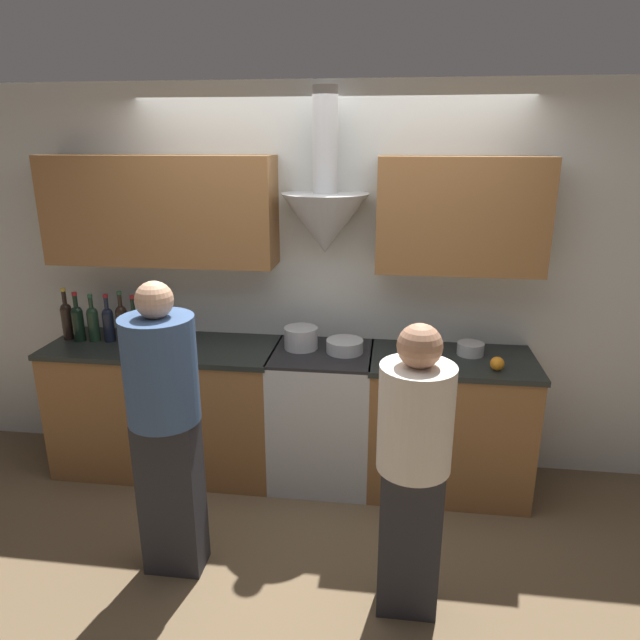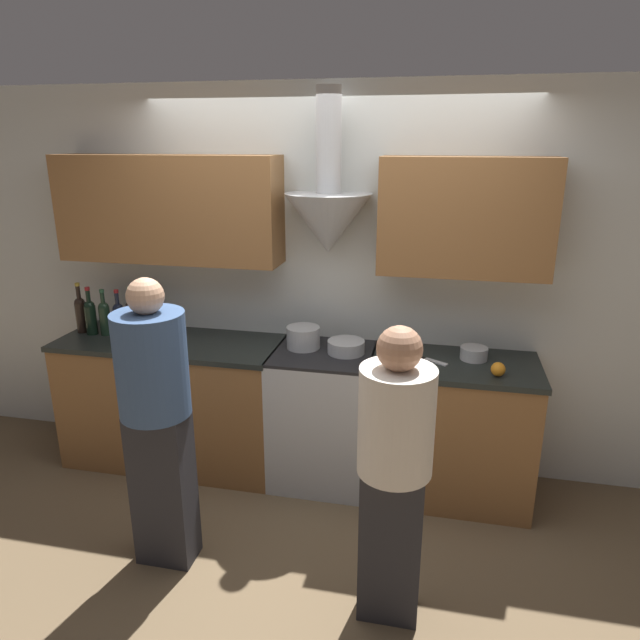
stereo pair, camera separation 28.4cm
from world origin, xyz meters
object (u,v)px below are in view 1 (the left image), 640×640
object	(u,v)px
wine_bottle_1	(78,321)
stock_pot	(301,338)
saucepan	(470,349)
stove_range	(322,415)
wine_bottle_0	(67,319)
wine_bottle_3	(108,322)
wine_bottle_4	(122,321)
wine_bottle_2	(93,322)
person_foreground_right	(413,463)
person_foreground_left	(165,421)
orange_fruit	(497,364)
wine_bottle_5	(135,324)
mixing_bowl	(345,346)

from	to	relation	value
wine_bottle_1	stock_pot	world-z (taller)	wine_bottle_1
saucepan	stove_range	bearing A→B (deg)	-175.34
wine_bottle_0	wine_bottle_3	world-z (taller)	wine_bottle_0
stove_range	wine_bottle_4	bearing A→B (deg)	178.84
stock_pot	wine_bottle_3	bearing A→B (deg)	-178.82
wine_bottle_2	stove_range	bearing A→B (deg)	-0.58
saucepan	wine_bottle_1	bearing A→B (deg)	-178.44
stock_pot	person_foreground_right	bearing A→B (deg)	-58.47
wine_bottle_2	wine_bottle_1	bearing A→B (deg)	-174.48
person_foreground_right	person_foreground_left	bearing A→B (deg)	173.82
wine_bottle_0	stock_pot	distance (m)	1.63
wine_bottle_1	orange_fruit	xyz separation A→B (m)	(2.76, -0.17, -0.10)
person_foreground_right	wine_bottle_4	bearing A→B (deg)	149.63
wine_bottle_1	wine_bottle_0	bearing A→B (deg)	163.89
wine_bottle_2	person_foreground_right	bearing A→B (deg)	-27.68
wine_bottle_2	wine_bottle_5	xyz separation A→B (m)	(0.30, 0.00, -0.00)
wine_bottle_4	stove_range	bearing A→B (deg)	-1.16
saucepan	person_foreground_left	world-z (taller)	person_foreground_left
orange_fruit	wine_bottle_1	bearing A→B (deg)	176.38
wine_bottle_2	stock_pot	distance (m)	1.43
person_foreground_left	wine_bottle_2	bearing A→B (deg)	132.22
orange_fruit	person_foreground_left	distance (m)	1.93
wine_bottle_0	wine_bottle_1	size ratio (longest dim) A/B	1.06
person_foreground_right	wine_bottle_1	bearing A→B (deg)	153.63
wine_bottle_3	stock_pot	distance (m)	1.32
wine_bottle_5	mixing_bowl	bearing A→B (deg)	-0.08
stove_range	wine_bottle_5	size ratio (longest dim) A/B	2.78
wine_bottle_4	person_foreground_right	world-z (taller)	person_foreground_right
wine_bottle_4	orange_fruit	xyz separation A→B (m)	(2.45, -0.20, -0.10)
person_foreground_left	person_foreground_right	distance (m)	1.25
wine_bottle_2	orange_fruit	xyz separation A→B (m)	(2.65, -0.18, -0.09)
orange_fruit	wine_bottle_0	bearing A→B (deg)	175.95
saucepan	person_foreground_right	distance (m)	1.25
wine_bottle_1	person_foreground_right	size ratio (longest dim) A/B	0.23
stove_range	wine_bottle_4	world-z (taller)	wine_bottle_4
mixing_bowl	person_foreground_left	world-z (taller)	person_foreground_left
wine_bottle_5	person_foreground_left	world-z (taller)	person_foreground_left
wine_bottle_1	stock_pot	bearing A→B (deg)	1.73
mixing_bowl	person_foreground_left	bearing A→B (deg)	-129.88
wine_bottle_2	wine_bottle_5	distance (m)	0.30
stove_range	person_foreground_right	size ratio (longest dim) A/B	0.62
mixing_bowl	orange_fruit	size ratio (longest dim) A/B	2.87
mixing_bowl	person_foreground_right	world-z (taller)	person_foreground_right
wine_bottle_3	orange_fruit	size ratio (longest dim) A/B	3.97
wine_bottle_2	wine_bottle_5	world-z (taller)	wine_bottle_5
wine_bottle_4	saucepan	world-z (taller)	wine_bottle_4
wine_bottle_5	wine_bottle_1	bearing A→B (deg)	-178.23
wine_bottle_2	saucepan	size ratio (longest dim) A/B	1.94
wine_bottle_3	saucepan	distance (m)	2.42
wine_bottle_0	person_foreground_left	distance (m)	1.50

